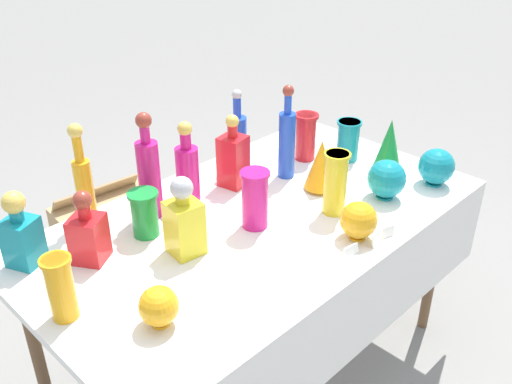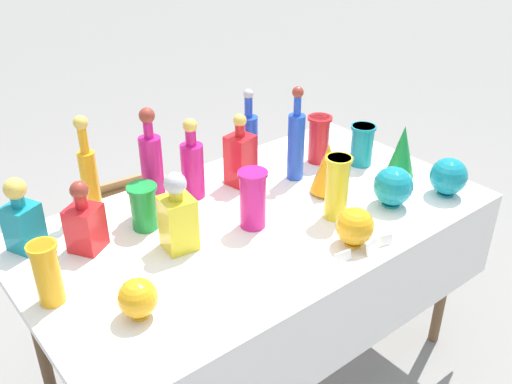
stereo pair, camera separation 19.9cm
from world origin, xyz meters
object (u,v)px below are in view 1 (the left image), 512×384
Objects in this scene: tall_bottle_2 at (187,169)px; slender_vase_4 at (144,212)px; tall_bottle_1 at (84,182)px; fluted_vase_1 at (321,164)px; round_bowl_2 at (436,166)px; slender_vase_0 at (335,182)px; round_bowl_0 at (359,220)px; tall_bottle_4 at (149,173)px; round_bowl_3 at (387,179)px; fluted_vase_0 at (389,145)px; tall_bottle_0 at (287,140)px; slender_vase_2 at (60,286)px; square_decanter_3 at (233,158)px; tall_bottle_3 at (238,138)px; slender_vase_3 at (306,135)px; square_decanter_2 at (21,234)px; cardboard_box_behind_left at (111,224)px; square_decanter_1 at (184,221)px; slender_vase_1 at (255,198)px; square_decanter_0 at (88,233)px; round_bowl_1 at (159,306)px; slender_vase_5 at (348,139)px.

tall_bottle_2 is 1.94× the size of slender_vase_4.
tall_bottle_1 is 1.81× the size of fluted_vase_1.
tall_bottle_1 reaches higher than round_bowl_2.
slender_vase_0 reaches higher than round_bowl_0.
tall_bottle_4 is at bearing 146.69° from round_bowl_2.
round_bowl_2 is (0.35, -0.29, -0.03)m from fluted_vase_1.
slender_vase_4 is 0.89m from round_bowl_3.
fluted_vase_0 reaches higher than round_bowl_2.
tall_bottle_2 is 0.74m from round_bowl_3.
tall_bottle_0 is 2.85× the size of round_bowl_0.
tall_bottle_4 is 2.00× the size of slender_vase_2.
tall_bottle_4 is 0.36m from square_decanter_3.
slender_vase_0 is (-0.01, -0.50, -0.01)m from tall_bottle_3.
tall_bottle_1 is at bearing 167.35° from slender_vase_3.
square_decanter_2 reaches higher than slender_vase_0.
square_decanter_3 is at bearing -89.36° from cardboard_box_behind_left.
tall_bottle_4 reaches higher than square_decanter_1.
round_bowl_2 is 0.25× the size of cardboard_box_behind_left.
square_decanter_3 is 0.64m from fluted_vase_0.
tall_bottle_1 is 0.95× the size of tall_bottle_4.
cardboard_box_behind_left is (0.80, 0.91, -0.74)m from square_decanter_2.
slender_vase_1 is at bearing 172.65° from fluted_vase_0.
slender_vase_3 is (1.03, -0.01, 0.01)m from square_decanter_0.
square_decanter_2 is 1.26× the size of slender_vase_3.
tall_bottle_1 is at bearing 132.29° from slender_vase_1.
tall_bottle_4 is (-0.48, -0.05, 0.04)m from tall_bottle_3.
fluted_vase_1 is (0.75, -0.42, -0.05)m from tall_bottle_1.
tall_bottle_3 is 1.15× the size of square_decanter_3.
tall_bottle_3 reaches higher than round_bowl_3.
slender_vase_3 is 1.69× the size of round_bowl_1.
round_bowl_2 is (1.37, -0.65, -0.03)m from square_decanter_2.
slender_vase_0 is 1.54× the size of round_bowl_3.
tall_bottle_2 is at bearing 161.63° from tall_bottle_0.
tall_bottle_1 is 0.24m from square_decanter_0.
slender_vase_4 is (-0.03, 0.18, -0.03)m from square_decanter_1.
round_bowl_1 is at bearing -162.66° from slender_vase_1.
slender_vase_3 is 0.18m from slender_vase_5.
fluted_vase_1 is at bearing -19.11° from square_decanter_2.
slender_vase_4 is (-0.25, -0.08, -0.04)m from tall_bottle_2.
fluted_vase_1 is at bearing -18.36° from slender_vase_4.
fluted_vase_0 is at bearing 31.83° from round_bowl_3.
round_bowl_1 is (-0.53, -0.17, -0.05)m from slender_vase_1.
tall_bottle_3 is 0.47m from slender_vase_5.
slender_vase_2 is 0.33× the size of cardboard_box_behind_left.
round_bowl_2 is 0.24m from round_bowl_3.
square_decanter_0 reaches higher than slender_vase_0.
slender_vase_2 is at bearing 176.27° from slender_vase_1.
tall_bottle_2 reaches higher than slender_vase_0.
fluted_vase_0 reaches higher than slender_vase_5.
square_decanter_3 reaches higher than slender_vase_5.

